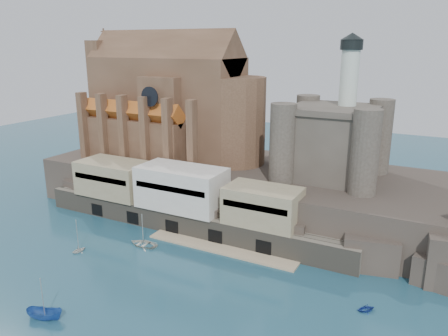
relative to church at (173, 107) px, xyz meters
name	(u,v)px	position (x,y,z in m)	size (l,w,h in m)	color
ground	(155,293)	(24.13, -41.85, -22.13)	(300.00, 300.00, 0.00)	#194154
promontory	(256,190)	(23.94, -2.48, -17.20)	(100.00, 36.00, 10.00)	#2C2621
quay	(180,200)	(13.94, -18.78, -16.06)	(70.00, 12.00, 13.05)	#655F51
church	(173,107)	(0.00, 0.00, 0.00)	(47.00, 25.93, 30.51)	#513726
castle_keep	(333,138)	(40.21, -0.78, -3.81)	(21.20, 21.20, 29.30)	#443E35
boat_2	(45,319)	(14.41, -54.25, -22.13)	(2.03, 2.08, 5.40)	#24519F
boat_4	(79,252)	(3.28, -36.96, -22.13)	(2.35, 1.43, 2.72)	silver
boat_6	(143,245)	(12.17, -29.18, -22.13)	(4.10, 1.19, 5.75)	beige
boat_7	(366,311)	(53.92, -31.36, -22.13)	(2.37, 1.45, 2.75)	navy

